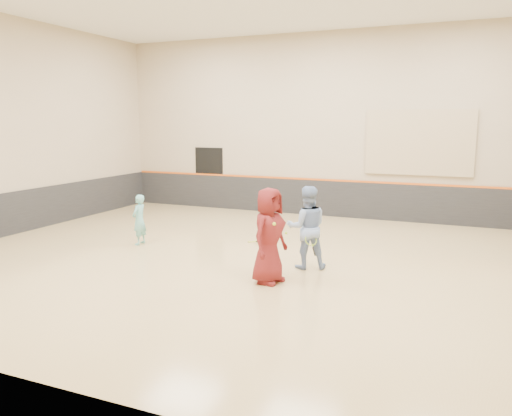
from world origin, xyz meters
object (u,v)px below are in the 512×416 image
at_px(instructor, 307,227).
at_px(young_man, 269,236).
at_px(girl, 139,220).
at_px(spare_racket, 254,239).

distance_m(instructor, young_man, 1.30).
distance_m(girl, instructor, 4.61).
bearing_deg(girl, instructor, 82.67).
height_order(young_man, spare_racket, young_man).
bearing_deg(spare_racket, young_man, -61.70).
relative_size(young_man, spare_racket, 2.82).
bearing_deg(instructor, girl, -28.08).
height_order(girl, spare_racket, girl).
bearing_deg(young_man, spare_racket, 39.80).
bearing_deg(young_man, instructor, -5.91).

